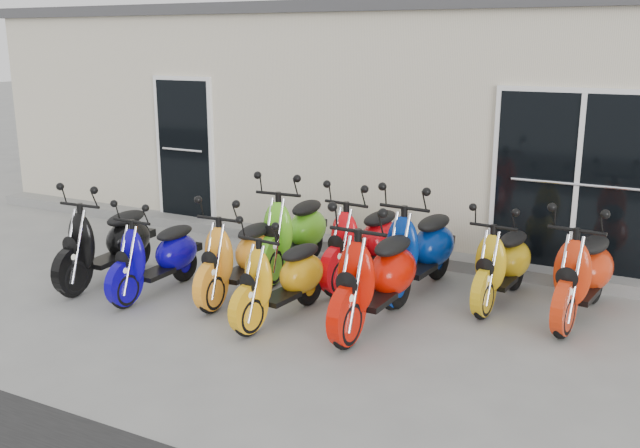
% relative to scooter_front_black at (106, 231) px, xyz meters
% --- Properties ---
extents(ground, '(80.00, 80.00, 0.00)m').
position_rel_scooter_front_black_xyz_m(ground, '(2.31, 0.49, -0.64)').
color(ground, gray).
rests_on(ground, ground).
extents(building, '(14.00, 6.00, 3.20)m').
position_rel_scooter_front_black_xyz_m(building, '(2.31, 5.69, 0.96)').
color(building, beige).
rests_on(building, ground).
extents(roof_cap, '(14.20, 6.20, 0.16)m').
position_rel_scooter_front_black_xyz_m(roof_cap, '(2.31, 5.69, 2.64)').
color(roof_cap, '#3F3F42').
rests_on(roof_cap, building).
extents(front_step, '(14.00, 0.40, 0.15)m').
position_rel_scooter_front_black_xyz_m(front_step, '(2.31, 2.51, -0.56)').
color(front_step, gray).
rests_on(front_step, ground).
extents(door_left, '(1.07, 0.08, 2.22)m').
position_rel_scooter_front_black_xyz_m(door_left, '(-0.89, 2.66, 0.62)').
color(door_left, black).
rests_on(door_left, front_step).
extents(door_right, '(2.02, 0.08, 2.22)m').
position_rel_scooter_front_black_xyz_m(door_right, '(4.91, 2.66, 0.62)').
color(door_right, black).
rests_on(door_right, front_step).
extents(scooter_front_black, '(0.73, 1.77, 1.28)m').
position_rel_scooter_front_black_xyz_m(scooter_front_black, '(0.00, 0.00, 0.00)').
color(scooter_front_black, black).
rests_on(scooter_front_black, ground).
extents(scooter_front_blue, '(0.57, 1.57, 1.16)m').
position_rel_scooter_front_black_xyz_m(scooter_front_blue, '(0.79, -0.04, -0.06)').
color(scooter_front_blue, '#0B0195').
rests_on(scooter_front_blue, ground).
extents(scooter_front_orange_a, '(0.68, 1.69, 1.23)m').
position_rel_scooter_front_black_xyz_m(scooter_front_orange_a, '(1.68, 0.32, -0.02)').
color(scooter_front_orange_a, orange).
rests_on(scooter_front_orange_a, ground).
extents(scooter_front_orange_b, '(0.74, 1.63, 1.16)m').
position_rel_scooter_front_black_xyz_m(scooter_front_orange_b, '(2.46, -0.05, -0.06)').
color(scooter_front_orange_b, '#EEA613').
rests_on(scooter_front_orange_b, ground).
extents(scooter_front_red, '(0.73, 1.87, 1.36)m').
position_rel_scooter_front_black_xyz_m(scooter_front_red, '(3.40, 0.23, 0.04)').
color(scooter_front_red, red).
rests_on(scooter_front_red, ground).
extents(scooter_back_green, '(0.80, 1.86, 1.34)m').
position_rel_scooter_front_black_xyz_m(scooter_back_green, '(1.78, 1.38, 0.03)').
color(scooter_back_green, '#60CD21').
rests_on(scooter_back_green, ground).
extents(scooter_back_red, '(0.84, 1.82, 1.30)m').
position_rel_scooter_front_black_xyz_m(scooter_back_red, '(2.73, 1.41, 0.01)').
color(scooter_back_red, red).
rests_on(scooter_back_red, ground).
extents(scooter_back_blue, '(0.81, 1.88, 1.35)m').
position_rel_scooter_front_black_xyz_m(scooter_back_blue, '(3.44, 1.38, 0.04)').
color(scooter_back_blue, navy).
rests_on(scooter_back_blue, ground).
extents(scooter_back_yellow, '(0.72, 1.65, 1.19)m').
position_rel_scooter_front_black_xyz_m(scooter_back_yellow, '(4.36, 1.49, -0.04)').
color(scooter_back_yellow, gold).
rests_on(scooter_back_yellow, ground).
extents(scooter_back_extra, '(0.84, 1.82, 1.30)m').
position_rel_scooter_front_black_xyz_m(scooter_back_extra, '(5.21, 1.41, 0.01)').
color(scooter_back_extra, red).
rests_on(scooter_back_extra, ground).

